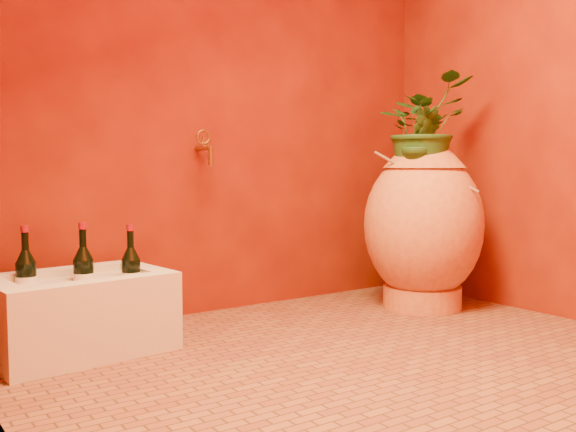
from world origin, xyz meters
TOP-DOWN VIEW (x-y plane):
  - floor at (0.00, 0.00)m, footprint 2.50×2.50m
  - wall_back at (0.00, 1.00)m, footprint 2.50×0.02m
  - wall_right at (1.25, 0.00)m, footprint 0.02×2.00m
  - amphora at (0.85, 0.44)m, footprint 0.76×0.76m
  - stone_basin at (-0.85, 0.66)m, footprint 0.71×0.52m
  - wine_bottle_a at (-0.82, 0.69)m, footprint 0.08×0.08m
  - wine_bottle_b at (-1.02, 0.75)m, footprint 0.08×0.08m
  - wine_bottle_c at (-0.64, 0.63)m, footprint 0.08×0.08m
  - wall_tap at (-0.16, 0.91)m, footprint 0.07×0.16m
  - plant_main at (0.84, 0.45)m, footprint 0.51×0.45m
  - plant_side at (0.76, 0.39)m, footprint 0.25×0.25m

SIDE VIEW (x-z plane):
  - floor at x=0.00m, z-range 0.00..0.00m
  - stone_basin at x=-0.85m, z-range -0.01..0.30m
  - wine_bottle_c at x=-0.64m, z-range 0.13..0.45m
  - wine_bottle_b at x=-1.02m, z-range 0.13..0.46m
  - wine_bottle_a at x=-0.82m, z-range 0.12..0.46m
  - amphora at x=0.85m, z-range 0.00..0.87m
  - wall_tap at x=-0.16m, z-range 0.74..0.92m
  - plant_side at x=0.76m, z-range 0.67..1.02m
  - plant_main at x=0.84m, z-range 0.66..1.19m
  - wall_back at x=0.00m, z-range 0.00..2.50m
  - wall_right at x=1.25m, z-range 0.00..2.50m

